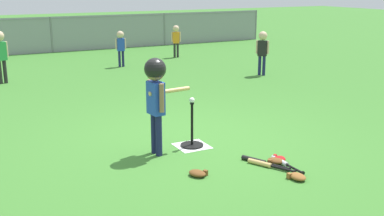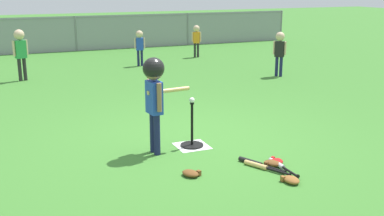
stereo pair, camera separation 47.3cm
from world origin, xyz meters
The scene contains 17 objects.
ground_plane centered at (0.00, 0.00, 0.00)m, with size 60.00×60.00×0.00m, color #3D7A2D.
home_plate centered at (-0.10, -0.26, 0.00)m, with size 0.44×0.44×0.01m, color white.
batting_tee centered at (-0.10, -0.26, 0.10)m, with size 0.32×0.32×0.62m.
baseball_on_tee centered at (-0.10, -0.26, 0.66)m, with size 0.07×0.07×0.07m, color white.
batter_child centered at (-0.66, -0.32, 0.92)m, with size 0.65×0.37×1.29m.
fielder_near_right centered at (3.78, 3.54, 0.69)m, with size 0.24×0.24×1.07m.
fielder_deep_left centered at (1.12, 6.27, 0.62)m, with size 0.28×0.19×0.96m.
fielder_near_left centered at (3.14, 7.08, 0.62)m, with size 0.27×0.19×0.97m.
fielder_deep_right centered at (-1.97, 5.42, 0.76)m, with size 0.34×0.23×1.18m.
spare_bat_silver centered at (0.59, -1.40, 0.03)m, with size 0.06×0.59×0.06m.
spare_bat_wood centered at (0.35, -1.34, 0.03)m, with size 0.34×0.59×0.06m.
spare_bat_black centered at (0.35, -1.22, 0.03)m, with size 0.34×0.63×0.06m.
glove_by_plate centered at (0.54, -1.32, 0.04)m, with size 0.26×0.27×0.07m.
glove_near_bats centered at (-0.52, -1.22, 0.04)m, with size 0.24×0.27×0.07m.
glove_tossed_aside centered at (0.46, -1.83, 0.04)m, with size 0.17×0.22×0.07m.
glove_outfield_drop centered at (0.60, -1.29, 0.04)m, with size 0.27×0.26×0.07m.
outfield_fence centered at (0.00, 9.87, 0.62)m, with size 16.06×0.06×1.15m.
Camera 2 is at (-2.49, -5.92, 2.20)m, focal length 43.65 mm.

